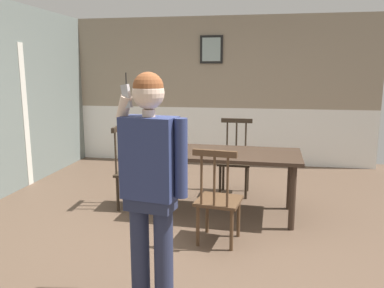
# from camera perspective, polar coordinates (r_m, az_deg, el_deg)

# --- Properties ---
(ground_plane) EXTENTS (7.35, 7.35, 0.00)m
(ground_plane) POSITION_cam_1_polar(r_m,az_deg,el_deg) (4.20, -0.75, -13.21)
(ground_plane) COLOR brown
(room_back_partition) EXTENTS (5.50, 0.17, 2.65)m
(room_back_partition) POSITION_cam_1_polar(r_m,az_deg,el_deg) (7.16, 4.27, 7.34)
(room_back_partition) COLOR gray
(room_back_partition) RESTS_ON ground_plane
(dining_table) EXTENTS (1.69, 0.90, 0.76)m
(dining_table) POSITION_cam_1_polar(r_m,az_deg,el_deg) (4.58, 5.37, -2.38)
(dining_table) COLOR #38281E
(dining_table) RESTS_ON ground_plane
(chair_near_window) EXTENTS (0.43, 0.43, 1.04)m
(chair_near_window) POSITION_cam_1_polar(r_m,az_deg,el_deg) (4.91, -9.03, -3.79)
(chair_near_window) COLOR #2D2319
(chair_near_window) RESTS_ON ground_plane
(chair_by_doorway) EXTENTS (0.48, 0.48, 0.98)m
(chair_by_doorway) POSITION_cam_1_polar(r_m,az_deg,el_deg) (3.86, 3.85, -8.04)
(chair_by_doorway) COLOR #513823
(chair_by_doorway) RESTS_ON ground_plane
(chair_at_table_head) EXTENTS (0.45, 0.45, 1.04)m
(chair_at_table_head) POSITION_cam_1_polar(r_m,az_deg,el_deg) (5.41, 6.33, -2.25)
(chair_at_table_head) COLOR #2D2319
(chair_at_table_head) RESTS_ON ground_plane
(person_figure) EXTENTS (0.54, 0.27, 1.70)m
(person_figure) POSITION_cam_1_polar(r_m,az_deg,el_deg) (2.76, -6.06, -4.70)
(person_figure) COLOR #282E49
(person_figure) RESTS_ON ground_plane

